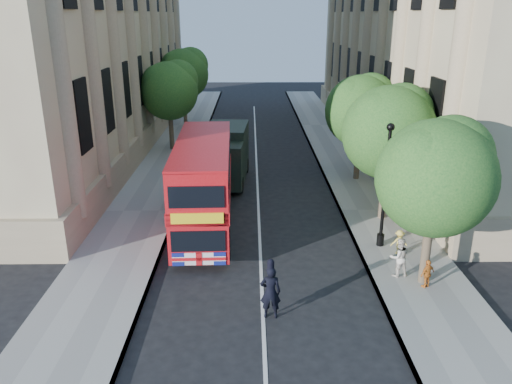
{
  "coord_description": "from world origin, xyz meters",
  "views": [
    {
      "loc": [
        -0.38,
        -12.78,
        9.2
      ],
      "look_at": [
        -0.16,
        6.54,
        2.3
      ],
      "focal_mm": 35.0,
      "sensor_mm": 36.0,
      "label": 1
    }
  ],
  "objects_px": {
    "box_van": "(226,156)",
    "woman_pedestrian": "(399,257)",
    "lamp_post": "(385,191)",
    "double_decker_bus": "(204,183)",
    "police_constable": "(270,292)"
  },
  "relations": [
    {
      "from": "box_van",
      "to": "woman_pedestrian",
      "type": "xyz_separation_m",
      "value": [
        6.81,
        -11.29,
        -0.68
      ]
    },
    {
      "from": "woman_pedestrian",
      "to": "lamp_post",
      "type": "bearing_deg",
      "value": -100.53
    },
    {
      "from": "double_decker_bus",
      "to": "woman_pedestrian",
      "type": "bearing_deg",
      "value": -33.55
    },
    {
      "from": "double_decker_bus",
      "to": "police_constable",
      "type": "height_order",
      "value": "double_decker_bus"
    },
    {
      "from": "police_constable",
      "to": "woman_pedestrian",
      "type": "height_order",
      "value": "police_constable"
    },
    {
      "from": "box_van",
      "to": "woman_pedestrian",
      "type": "relative_size",
      "value": 3.8
    },
    {
      "from": "lamp_post",
      "to": "double_decker_bus",
      "type": "bearing_deg",
      "value": 164.63
    },
    {
      "from": "box_van",
      "to": "police_constable",
      "type": "relative_size",
      "value": 3.13
    },
    {
      "from": "lamp_post",
      "to": "police_constable",
      "type": "height_order",
      "value": "lamp_post"
    },
    {
      "from": "double_decker_bus",
      "to": "woman_pedestrian",
      "type": "relative_size",
      "value": 5.82
    },
    {
      "from": "woman_pedestrian",
      "to": "police_constable",
      "type": "bearing_deg",
      "value": 16.45
    },
    {
      "from": "lamp_post",
      "to": "police_constable",
      "type": "bearing_deg",
      "value": -133.64
    },
    {
      "from": "police_constable",
      "to": "box_van",
      "type": "bearing_deg",
      "value": -80.1
    },
    {
      "from": "box_van",
      "to": "lamp_post",
      "type": "bearing_deg",
      "value": -47.98
    },
    {
      "from": "box_van",
      "to": "woman_pedestrian",
      "type": "bearing_deg",
      "value": -54.8
    }
  ]
}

